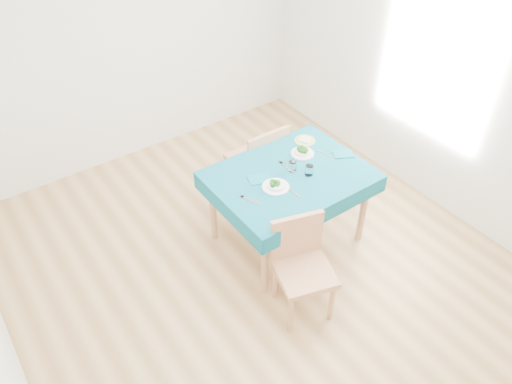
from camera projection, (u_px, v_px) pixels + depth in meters
room_shell at (256, 139)px, 3.60m from camera, size 4.02×4.52×2.73m
table at (288, 207)px, 4.49m from camera, size 1.32×1.00×0.76m
chair_near at (305, 264)px, 3.77m from camera, size 0.54×0.57×1.06m
chair_far at (255, 146)px, 4.87m from camera, size 0.47×0.51×1.17m
bowl_near at (276, 184)px, 4.09m from camera, size 0.23×0.23×0.07m
bowl_far at (303, 151)px, 4.46m from camera, size 0.21×0.21×0.06m
fork_near at (251, 200)px, 3.99m from camera, size 0.10×0.19×0.00m
knife_near at (291, 190)px, 4.08m from camera, size 0.02×0.23×0.00m
fork_far at (288, 167)px, 4.32m from camera, size 0.04×0.20×0.00m
knife_far at (326, 154)px, 4.48m from camera, size 0.07×0.21×0.00m
napkin_near at (260, 179)px, 4.19m from camera, size 0.22×0.19×0.01m
napkin_far at (343, 154)px, 4.47m from camera, size 0.22×0.19×0.01m
tumbler_center at (292, 166)px, 4.26m from camera, size 0.07×0.07×0.09m
tumbler_side at (309, 170)px, 4.22m from camera, size 0.07×0.07×0.09m
side_plate at (305, 141)px, 4.63m from camera, size 0.19×0.19×0.01m
bread_slice at (305, 140)px, 4.62m from camera, size 0.14×0.14×0.01m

